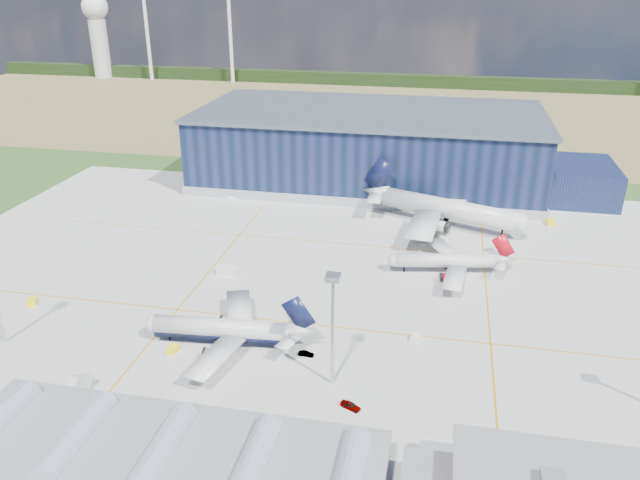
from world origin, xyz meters
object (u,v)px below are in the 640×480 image
(gse_tug_a, at_px, (32,302))
(hangar, at_px, (376,150))
(car_a, at_px, (351,406))
(airliner_widebody, at_px, (449,199))
(gse_van_a, at_px, (227,271))
(gse_tug_c, at_px, (550,222))
(airliner_red, at_px, (445,254))
(gse_cart_b, at_px, (232,200))
(airliner_navy, at_px, (221,319))
(gse_tug_b, at_px, (173,349))
(airstair, at_px, (80,387))
(car_b, at_px, (306,354))
(gse_cart_a, at_px, (416,337))
(light_mast_center, at_px, (333,312))
(gse_van_c, at_px, (436,452))

(gse_tug_a, bearing_deg, hangar, 32.18)
(car_a, bearing_deg, airliner_widebody, 14.83)
(gse_van_a, relative_size, gse_tug_c, 1.46)
(airliner_red, distance_m, gse_cart_b, 81.94)
(airliner_navy, relative_size, gse_cart_b, 10.96)
(gse_tug_a, relative_size, gse_tug_b, 1.15)
(airliner_red, bearing_deg, airstair, 34.78)
(gse_cart_b, relative_size, car_b, 1.05)
(gse_cart_a, relative_size, gse_tug_c, 0.75)
(gse_van_a, distance_m, car_b, 42.06)
(gse_tug_b, bearing_deg, gse_van_a, 98.88)
(light_mast_center, relative_size, airliner_widebody, 0.43)
(airliner_red, bearing_deg, car_b, 48.77)
(gse_van_c, height_order, car_b, gse_van_c)
(airliner_navy, xyz_separation_m, gse_cart_b, (-26.92, 83.37, -5.27))
(airliner_navy, xyz_separation_m, car_a, (29.46, -15.25, -5.34))
(gse_van_a, xyz_separation_m, gse_tug_c, (85.52, 52.74, -0.36))
(car_b, bearing_deg, hangar, 3.42)
(hangar, relative_size, gse_van_a, 27.56)
(gse_tug_a, xyz_separation_m, airstair, (29.57, -28.08, 0.79))
(gse_tug_c, bearing_deg, gse_tug_a, -153.00)
(airliner_red, bearing_deg, gse_van_c, 79.97)
(gse_tug_b, relative_size, gse_tug_c, 0.78)
(gse_cart_a, bearing_deg, gse_cart_b, 142.29)
(airstair, height_order, car_b, airstair)
(gse_tug_b, bearing_deg, gse_cart_a, 24.33)
(gse_cart_b, distance_m, car_b, 95.42)
(car_b, bearing_deg, airliner_navy, 90.69)
(gse_van_c, bearing_deg, airliner_navy, 65.67)
(gse_tug_b, xyz_separation_m, gse_tug_c, (84.66, 88.23, 0.18))
(airliner_navy, relative_size, gse_tug_c, 10.22)
(gse_cart_b, height_order, car_b, gse_cart_b)
(gse_tug_c, xyz_separation_m, gse_van_c, (-30.79, -108.00, 0.50))
(hangar, distance_m, gse_cart_a, 109.13)
(airliner_navy, bearing_deg, hangar, -103.20)
(gse_tug_a, bearing_deg, gse_van_c, -44.77)
(car_a, relative_size, car_b, 1.21)
(hangar, height_order, gse_tug_c, hangar)
(car_a, xyz_separation_m, car_b, (-11.44, 14.45, -0.13))
(gse_tug_c, distance_m, car_b, 101.98)
(gse_tug_b, xyz_separation_m, airstair, (-10.79, -16.32, 0.85))
(gse_cart_b, bearing_deg, airliner_widebody, -82.15)
(airliner_widebody, bearing_deg, light_mast_center, -82.40)
(gse_cart_a, bearing_deg, gse_tug_a, -167.86)
(hangar, bearing_deg, airliner_red, -69.79)
(light_mast_center, height_order, gse_van_c, light_mast_center)
(car_a, bearing_deg, gse_cart_b, 53.99)
(airliner_red, xyz_separation_m, gse_van_c, (0.36, -68.00, -4.06))
(hangar, height_order, gse_van_c, hangar)
(gse_tug_b, distance_m, airstair, 19.59)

